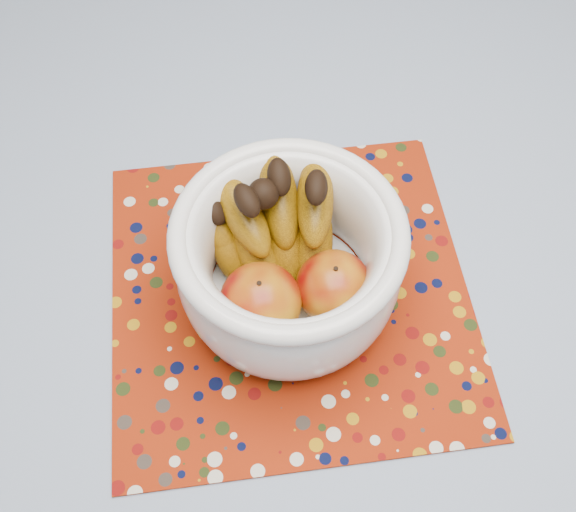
{
  "coord_description": "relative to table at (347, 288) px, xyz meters",
  "views": [
    {
      "loc": [
        -0.15,
        -0.41,
        1.46
      ],
      "look_at": [
        -0.09,
        -0.04,
        0.85
      ],
      "focal_mm": 42.0,
      "sensor_mm": 36.0,
      "label": 1
    }
  ],
  "objects": [
    {
      "name": "table",
      "position": [
        0.0,
        0.0,
        0.0
      ],
      "size": [
        1.2,
        1.2,
        0.75
      ],
      "color": "brown",
      "rests_on": "ground"
    },
    {
      "name": "tablecloth",
      "position": [
        0.0,
        0.0,
        0.08
      ],
      "size": [
        1.32,
        1.32,
        0.01
      ],
      "primitive_type": "cube",
      "color": "#6483A7",
      "rests_on": "table"
    },
    {
      "name": "placemat",
      "position": [
        -0.08,
        -0.04,
        0.09
      ],
      "size": [
        0.43,
        0.43,
        0.0
      ],
      "primitive_type": "cube",
      "rotation": [
        0.0,
        0.0,
        -0.03
      ],
      "color": "maroon",
      "rests_on": "tablecloth"
    },
    {
      "name": "fruit_bowl",
      "position": [
        -0.09,
        -0.04,
        0.17
      ],
      "size": [
        0.26,
        0.25,
        0.18
      ],
      "color": "white",
      "rests_on": "placemat"
    }
  ]
}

